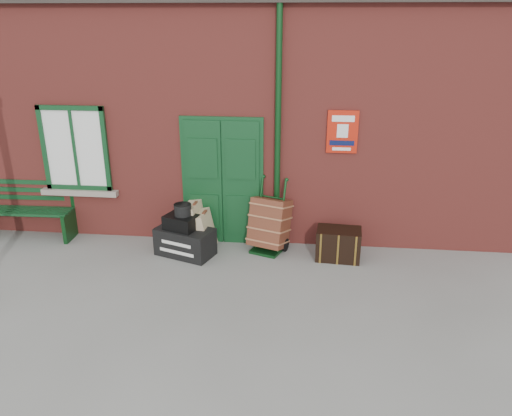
# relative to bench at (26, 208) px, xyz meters

# --- Properties ---
(ground) EXTENTS (80.00, 80.00, 0.00)m
(ground) POSITION_rel_bench_xyz_m (3.93, -1.33, -0.54)
(ground) COLOR gray
(ground) RESTS_ON ground
(station_building) EXTENTS (10.30, 4.30, 4.36)m
(station_building) POSITION_rel_bench_xyz_m (3.92, 2.16, 1.63)
(station_building) COLOR #993831
(station_building) RESTS_ON ground
(bench) EXTENTS (1.74, 0.59, 1.07)m
(bench) POSITION_rel_bench_xyz_m (0.00, 0.00, 0.00)
(bench) COLOR #103C1C
(bench) RESTS_ON ground
(houdini_trunk) EXTENTS (1.07, 0.81, 0.47)m
(houdini_trunk) POSITION_rel_bench_xyz_m (3.07, -0.47, -0.30)
(houdini_trunk) COLOR black
(houdini_trunk) RESTS_ON ground
(strongbox) EXTENTS (0.62, 0.53, 0.24)m
(strongbox) POSITION_rel_bench_xyz_m (3.02, -0.47, 0.06)
(strongbox) COLOR black
(strongbox) RESTS_ON houdini_trunk
(hatbox) EXTENTS (0.36, 0.36, 0.19)m
(hatbox) POSITION_rel_bench_xyz_m (3.05, -0.44, 0.27)
(hatbox) COLOR black
(hatbox) RESTS_ON strongbox
(suitcase_back) EXTENTS (0.38, 0.59, 0.82)m
(suitcase_back) POSITION_rel_bench_xyz_m (3.18, -0.17, -0.13)
(suitcase_back) COLOR tan
(suitcase_back) RESTS_ON ground
(suitcase_front) EXTENTS (0.38, 0.54, 0.71)m
(suitcase_front) POSITION_rel_bench_xyz_m (3.36, -0.27, -0.18)
(suitcase_front) COLOR tan
(suitcase_front) RESTS_ON ground
(porter_trolley) EXTENTS (0.78, 0.81, 1.25)m
(porter_trolley) POSITION_rel_bench_xyz_m (4.47, -0.11, -0.05)
(porter_trolley) COLOR #0D3414
(porter_trolley) RESTS_ON ground
(dark_trunk) EXTENTS (0.76, 0.53, 0.52)m
(dark_trunk) POSITION_rel_bench_xyz_m (5.65, -0.34, -0.27)
(dark_trunk) COLOR black
(dark_trunk) RESTS_ON ground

